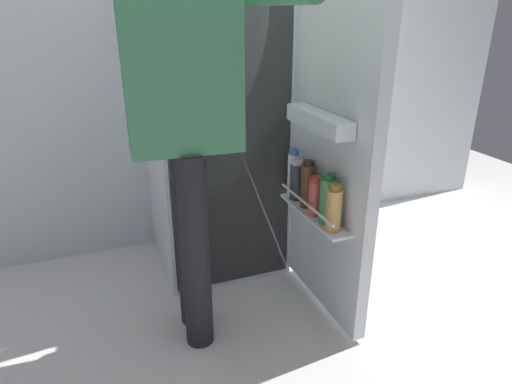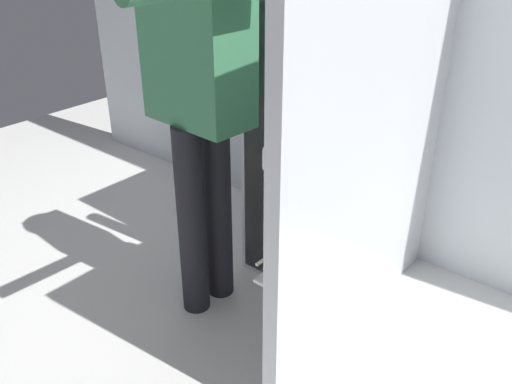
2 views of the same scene
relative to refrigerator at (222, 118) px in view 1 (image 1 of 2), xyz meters
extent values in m
plane|color=silver|center=(-0.03, -0.50, -0.85)|extent=(6.24, 6.24, 0.00)
cube|color=silver|center=(-0.03, 0.42, 0.49)|extent=(4.40, 0.10, 2.69)
cube|color=silver|center=(-0.03, 0.06, 0.00)|extent=(0.66, 0.62, 1.70)
cube|color=white|center=(-0.03, -0.25, 0.00)|extent=(0.62, 0.01, 1.66)
cube|color=white|center=(-0.03, -0.20, -0.08)|extent=(0.58, 0.09, 0.01)
cube|color=silver|center=(0.33, -0.58, -0.01)|extent=(0.06, 0.65, 1.63)
cube|color=white|center=(0.25, -0.58, -0.34)|extent=(0.10, 0.51, 0.01)
cylinder|color=silver|center=(0.20, -0.58, -0.28)|extent=(0.01, 0.49, 0.01)
cube|color=white|center=(0.25, -0.58, 0.09)|extent=(0.09, 0.43, 0.07)
cylinder|color=#DB4C47|center=(0.24, -0.59, -0.26)|extent=(0.06, 0.06, 0.16)
cylinder|color=#B22D28|center=(0.24, -0.59, -0.17)|extent=(0.05, 0.05, 0.02)
cylinder|color=tan|center=(0.24, -0.76, -0.25)|extent=(0.07, 0.07, 0.18)
cylinder|color=#996623|center=(0.24, -0.76, -0.14)|extent=(0.05, 0.05, 0.02)
cylinder|color=#333842|center=(0.25, -0.40, -0.25)|extent=(0.07, 0.07, 0.18)
cylinder|color=silver|center=(0.25, -0.40, -0.15)|extent=(0.05, 0.05, 0.02)
cylinder|color=brown|center=(0.25, -0.50, -0.23)|extent=(0.06, 0.06, 0.21)
cylinder|color=black|center=(0.25, -0.50, -0.12)|extent=(0.05, 0.05, 0.02)
cylinder|color=green|center=(0.25, -0.68, -0.24)|extent=(0.07, 0.07, 0.20)
cylinder|color=#195B28|center=(0.25, -0.68, -0.13)|extent=(0.05, 0.05, 0.02)
cylinder|color=white|center=(0.25, -0.36, -0.23)|extent=(0.06, 0.06, 0.22)
cylinder|color=#335BB2|center=(0.25, -0.36, -0.11)|extent=(0.05, 0.05, 0.03)
cylinder|color=gold|center=(-0.15, -0.20, -0.03)|extent=(0.09, 0.09, 0.09)
cylinder|color=black|center=(-0.31, -0.47, -0.42)|extent=(0.12, 0.12, 0.87)
cylinder|color=black|center=(-0.32, -0.62, -0.42)|extent=(0.12, 0.12, 0.87)
cube|color=#3D7F56|center=(-0.31, -0.54, 0.32)|extent=(0.43, 0.24, 0.61)
cylinder|color=#3D7F56|center=(-0.30, -0.33, 0.30)|extent=(0.08, 0.08, 0.58)
camera|label=1|loc=(-0.66, -2.19, 0.52)|focal=31.25mm
camera|label=2|loc=(1.15, -1.96, 0.76)|focal=38.38mm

